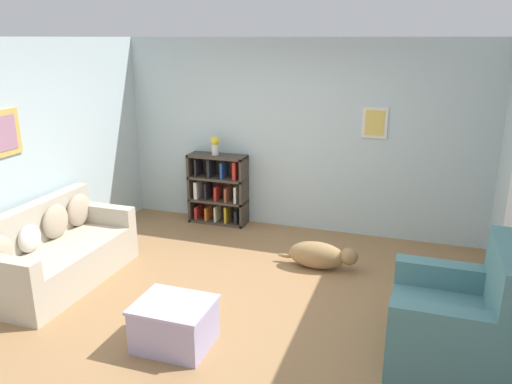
% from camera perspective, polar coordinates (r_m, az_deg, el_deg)
% --- Properties ---
extents(ground_plane, '(14.00, 14.00, 0.00)m').
position_cam_1_polar(ground_plane, '(5.27, -1.42, -12.22)').
color(ground_plane, '#997047').
extents(wall_back, '(5.60, 0.13, 2.60)m').
position_cam_1_polar(wall_back, '(6.86, 4.99, 6.35)').
color(wall_back, silver).
rests_on(wall_back, ground_plane).
extents(wall_left, '(0.13, 5.00, 2.60)m').
position_cam_1_polar(wall_left, '(6.10, -24.68, 3.47)').
color(wall_left, silver).
rests_on(wall_left, ground_plane).
extents(couch, '(0.81, 1.75, 0.87)m').
position_cam_1_polar(couch, '(5.92, -21.80, -6.54)').
color(couch, '#B7AD99').
rests_on(couch, ground_plane).
extents(bookshelf, '(0.84, 0.31, 1.01)m').
position_cam_1_polar(bookshelf, '(7.21, -4.31, 0.29)').
color(bookshelf, '#42382D').
rests_on(bookshelf, ground_plane).
extents(recliner_chair, '(0.92, 1.02, 1.05)m').
position_cam_1_polar(recliner_chair, '(4.54, 21.91, -13.52)').
color(recliner_chair, slate).
rests_on(recliner_chair, ground_plane).
extents(coffee_table, '(0.66, 0.54, 0.41)m').
position_cam_1_polar(coffee_table, '(4.54, -9.32, -14.52)').
color(coffee_table, '#ADA3CC').
rests_on(coffee_table, ground_plane).
extents(dog, '(0.96, 0.29, 0.32)m').
position_cam_1_polar(dog, '(5.90, 7.34, -7.18)').
color(dog, '#9E7A4C').
rests_on(dog, ground_plane).
extents(vase, '(0.13, 0.13, 0.27)m').
position_cam_1_polar(vase, '(7.04, -4.71, 5.44)').
color(vase, silver).
rests_on(vase, bookshelf).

